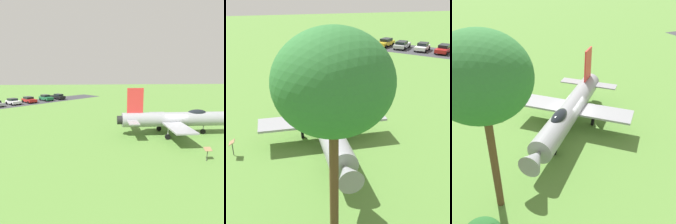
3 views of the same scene
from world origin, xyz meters
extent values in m
plane|color=#568438|center=(0.00, 0.00, 0.00)|extent=(200.00, 200.00, 0.00)
cylinder|color=gray|center=(0.00, 0.00, 1.86)|extent=(1.89, 12.02, 1.63)
cone|color=gray|center=(0.14, 6.59, 1.86)|extent=(1.42, 1.63, 1.39)
cylinder|color=black|center=(-0.13, -6.24, 1.86)|extent=(0.99, 0.62, 0.98)
ellipsoid|color=black|center=(0.06, 2.64, 2.55)|extent=(0.95, 2.22, 0.84)
cube|color=red|center=(-0.10, -4.55, 4.06)|extent=(0.18, 1.80, 2.77)
cube|color=gray|center=(-2.77, -0.54, 1.65)|extent=(3.93, 2.22, 0.16)
cube|color=gray|center=(2.75, -0.66, 1.65)|extent=(3.93, 2.22, 0.16)
cube|color=gray|center=(-1.82, -5.00, 2.02)|extent=(1.82, 1.14, 0.10)
cube|color=gray|center=(1.61, -5.07, 2.02)|extent=(1.82, 1.14, 0.10)
cylinder|color=#A5A8AD|center=(0.08, 3.59, 1.00)|extent=(0.12, 0.12, 1.39)
cylinder|color=black|center=(0.08, 3.59, 0.30)|extent=(0.19, 0.60, 0.60)
cylinder|color=#A5A8AD|center=(-1.54, -1.17, 1.00)|extent=(0.12, 0.12, 1.39)
cylinder|color=black|center=(-1.54, -1.17, 0.30)|extent=(0.19, 0.60, 0.60)
cylinder|color=#A5A8AD|center=(1.49, -1.23, 1.00)|extent=(0.12, 0.12, 1.39)
cylinder|color=black|center=(1.49, -1.23, 0.30)|extent=(0.19, 0.60, 0.60)
cylinder|color=brown|center=(1.38, 8.76, 3.17)|extent=(0.40, 0.40, 6.35)
ellipsoid|color=#2D7033|center=(1.38, 8.76, 7.63)|extent=(4.64, 4.48, 4.12)
cylinder|color=#333333|center=(6.50, 0.06, 0.45)|extent=(0.06, 0.06, 0.90)
cube|color=olive|center=(6.50, 0.06, 1.02)|extent=(0.41, 0.61, 0.25)
camera|label=1|loc=(19.45, -8.81, 6.98)|focal=29.09mm
camera|label=2|loc=(3.76, 18.80, 10.98)|focal=46.95mm
camera|label=3|loc=(-5.49, 17.77, 11.88)|focal=42.96mm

